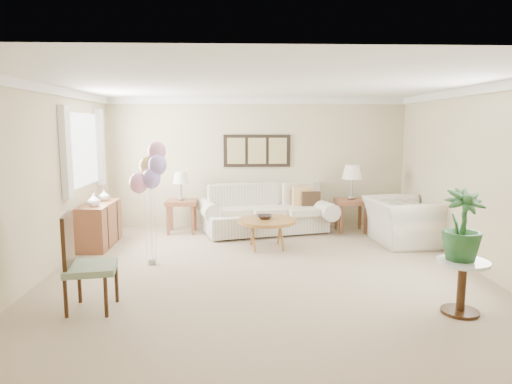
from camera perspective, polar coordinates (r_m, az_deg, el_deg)
ground_plane at (r=6.58m, az=1.14°, el=-9.84°), size 6.00×6.00×0.00m
room_shell at (r=6.36m, az=0.14°, el=4.50°), size 6.04×6.04×2.60m
wall_art_triptych at (r=9.23m, az=0.13°, el=5.17°), size 1.35×0.06×0.65m
sofa at (r=8.81m, az=1.23°, el=-2.75°), size 2.73×1.48×0.93m
end_table_left at (r=8.89m, az=-9.29°, el=-1.66°), size 0.58×0.53×0.64m
end_table_right at (r=9.04m, az=11.80°, el=-1.54°), size 0.59×0.53×0.64m
lamp_left at (r=8.81m, az=-9.37°, el=1.66°), size 0.31×0.31×0.54m
lamp_right at (r=8.96m, az=11.92°, el=2.30°), size 0.37×0.37×0.66m
coffee_table at (r=7.65m, az=1.38°, el=-3.72°), size 0.98×0.98×0.50m
decor_bowl at (r=7.67m, az=1.10°, el=-3.14°), size 0.28×0.28×0.06m
armchair at (r=8.36m, az=17.74°, el=-3.52°), size 1.16×1.30×0.79m
side_table at (r=5.51m, az=24.39°, el=-9.28°), size 0.55×0.55×0.60m
potted_plant at (r=5.40m, az=24.37°, el=-3.77°), size 0.46×0.46×0.77m
accent_chair at (r=5.44m, az=-20.80°, el=-8.01°), size 0.62×0.62×1.09m
credenza at (r=8.28m, az=-18.96°, el=-3.87°), size 0.46×1.20×0.74m
vase_white at (r=7.90m, az=-19.62°, el=-0.96°), size 0.20×0.20×0.21m
vase_sage at (r=8.44m, az=-18.46°, el=-0.40°), size 0.21×0.21×0.19m
balloon_cluster at (r=6.77m, az=-13.04°, el=2.77°), size 0.54×0.44×1.83m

